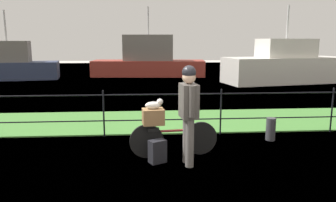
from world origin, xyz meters
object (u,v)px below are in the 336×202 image
Objects in this scene: backpack_on_paving at (157,151)px; moored_boat_far at (149,61)px; mooring_bollard at (271,129)px; wooden_crate at (153,117)px; cyclist_person at (189,107)px; moored_boat_near at (285,66)px; bicycle_main at (173,139)px; terrier_dog at (154,105)px; moored_boat_mid at (9,66)px.

moored_boat_far is at bearing -119.27° from backpack_on_paving.
backpack_on_paving is 0.84× the size of mooring_bollard.
backpack_on_paving is 0.06× the size of moored_boat_far.
wooden_crate is 0.06× the size of moored_boat_far.
wooden_crate is at bearing 145.85° from cyclist_person.
cyclist_person is at bearing -88.23° from moored_boat_far.
moored_boat_near reaches higher than backpack_on_paving.
bicycle_main is 5.00× the size of terrier_dog.
wooden_crate is 0.74m from cyclist_person.
terrier_dog is 14.64m from moored_boat_mid.
terrier_dog reaches higher than backpack_on_paving.
moored_boat_near is 14.53m from moored_boat_mid.
cyclist_person is 0.32× the size of moored_boat_mid.
bicycle_main is at bearing -122.74° from moored_boat_near.
bicycle_main reaches higher than backpack_on_paving.
mooring_bollard is at bearing 18.84° from terrier_dog.
moored_boat_mid is at bearing 121.70° from cyclist_person.
mooring_bollard is at bearing -115.14° from moored_boat_near.
moored_boat_mid reaches higher than wooden_crate.
moored_boat_far reaches higher than moored_boat_mid.
moored_boat_near is at bearing -152.10° from backpack_on_paving.
mooring_bollard reaches higher than backpack_on_paving.
wooden_crate is 0.22× the size of cyclist_person.
terrier_dog is 12.28m from moored_boat_near.
mooring_bollard is at bearing -49.76° from moored_boat_mid.
bicycle_main is 2.29m from mooring_bollard.
moored_boat_near reaches higher than mooring_bollard.
bicycle_main is 0.30× the size of moored_boat_mid.
moored_boat_mid is at bearing 120.67° from terrier_dog.
cyclist_person is at bearing 137.16° from backpack_on_paving.
backpack_on_paving is at bearing -155.52° from mooring_bollard.
moored_boat_near is 0.94× the size of moored_boat_far.
moored_boat_mid is at bearing -170.37° from moored_boat_far.
moored_boat_near is (6.53, 10.15, 0.50)m from bicycle_main.
terrier_dog is at bearing -90.45° from moored_boat_far.
backpack_on_paving is at bearing 166.14° from cyclist_person.
moored_boat_far is at bearing 9.63° from moored_boat_mid.
moored_boat_far is (-0.44, 14.27, -0.14)m from cyclist_person.
bicycle_main is 4.31× the size of wooden_crate.
terrier_dog is 0.67× the size of mooring_bollard.
bicycle_main is 3.36× the size of mooring_bollard.
cyclist_person is 15.26m from moored_boat_mid.
moored_boat_mid is at bearing -88.71° from backpack_on_paving.
terrier_dog is (-0.33, -0.04, 0.64)m from bicycle_main.
moored_boat_near is (6.88, 10.19, 0.08)m from wooden_crate.
wooden_crate is 13.88m from moored_boat_far.
backpack_on_paving is at bearing -59.73° from moored_boat_mid.
bicycle_main is 0.25× the size of moored_boat_near.
backpack_on_paving is 12.50m from moored_boat_near.
moored_boat_near is (6.31, 10.58, -0.17)m from cyclist_person.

